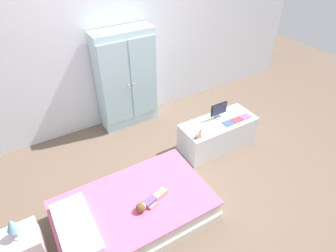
{
  "coord_description": "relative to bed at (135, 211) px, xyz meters",
  "views": [
    {
      "loc": [
        -1.23,
        -1.95,
        2.6
      ],
      "look_at": [
        0.12,
        0.33,
        0.58
      ],
      "focal_mm": 30.36,
      "sensor_mm": 36.0,
      "label": 1
    }
  ],
  "objects": [
    {
      "name": "wardrobe",
      "position": [
        0.68,
        1.62,
        0.57
      ],
      "size": [
        0.82,
        0.32,
        1.41
      ],
      "color": "silver",
      "rests_on": "ground_plane"
    },
    {
      "name": "pillow",
      "position": [
        -0.58,
        -0.0,
        0.17
      ],
      "size": [
        0.32,
        0.68,
        0.06
      ],
      "primitive_type": "cube",
      "color": "silver",
      "rests_on": "bed"
    },
    {
      "name": "rocking_horse_toy",
      "position": [
        1.05,
        0.37,
        0.33
      ],
      "size": [
        0.11,
        0.04,
        0.13
      ],
      "color": "#8E6642",
      "rests_on": "tv_stand"
    },
    {
      "name": "table_lamp",
      "position": [
        -1.03,
        0.12,
        0.37
      ],
      "size": [
        0.11,
        0.11,
        0.24
      ],
      "color": "#B7B2AD",
      "rests_on": "nightstand"
    },
    {
      "name": "nightstand",
      "position": [
        -1.03,
        0.12,
        0.04
      ],
      "size": [
        0.31,
        0.31,
        0.35
      ],
      "primitive_type": "cube",
      "color": "silver",
      "rests_on": "ground_plane"
    },
    {
      "name": "book_blue",
      "position": [
        1.54,
        0.4,
        0.28
      ],
      "size": [
        0.13,
        0.11,
        0.01
      ],
      "primitive_type": "cube",
      "color": "blue",
      "rests_on": "tv_stand"
    },
    {
      "name": "book_purple",
      "position": [
        1.82,
        0.4,
        0.28
      ],
      "size": [
        0.14,
        0.11,
        0.01
      ],
      "primitive_type": "cube",
      "color": "#8E51B2",
      "rests_on": "tv_stand"
    },
    {
      "name": "doll",
      "position": [
        0.09,
        -0.11,
        0.18
      ],
      "size": [
        0.39,
        0.18,
        0.1
      ],
      "color": "#6B4CB2",
      "rests_on": "bed"
    },
    {
      "name": "ground_plane",
      "position": [
        0.62,
        0.24,
        -0.15
      ],
      "size": [
        10.0,
        10.0,
        0.02
      ],
      "primitive_type": "cube",
      "color": "brown"
    },
    {
      "name": "back_wall",
      "position": [
        0.62,
        1.81,
        1.21
      ],
      "size": [
        6.4,
        0.05,
        2.7
      ],
      "primitive_type": "cube",
      "color": "silver",
      "rests_on": "ground_plane"
    },
    {
      "name": "book_red",
      "position": [
        1.68,
        0.4,
        0.28
      ],
      "size": [
        0.13,
        0.1,
        0.01
      ],
      "primitive_type": "cube",
      "color": "#CC3838",
      "rests_on": "tv_stand"
    },
    {
      "name": "bed",
      "position": [
        0.0,
        0.0,
        0.0
      ],
      "size": [
        1.55,
        0.94,
        0.28
      ],
      "color": "silver",
      "rests_on": "ground_plane"
    },
    {
      "name": "tv_stand",
      "position": [
        1.46,
        0.5,
        0.07
      ],
      "size": [
        1.01,
        0.43,
        0.41
      ],
      "primitive_type": "cube",
      "color": "silver",
      "rests_on": "ground_plane"
    },
    {
      "name": "tv_monitor",
      "position": [
        1.5,
        0.57,
        0.4
      ],
      "size": [
        0.24,
        0.1,
        0.22
      ],
      "color": "#99999E",
      "rests_on": "tv_stand"
    }
  ]
}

